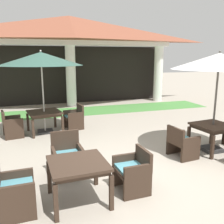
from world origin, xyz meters
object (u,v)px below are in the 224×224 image
Objects in this scene: patio_table_near_foreground at (44,114)px; patio_chair_mid_right_east at (133,171)px; patio_table_mid_left at (213,128)px; patio_umbrella_near_foreground at (41,59)px; patio_chair_mid_right_north at (67,157)px; patio_umbrella_mid_left at (219,62)px; patio_chair_mid_left_west at (182,143)px; patio_chair_near_foreground_east at (74,118)px; patio_table_mid_right at (78,167)px; patio_chair_mid_right_west at (13,190)px; patio_chair_near_foreground_west at (12,125)px.

patio_chair_mid_right_east is (1.35, -4.33, -0.24)m from patio_table_near_foreground.
patio_table_near_foreground is at bearing 143.23° from patio_table_mid_left.
patio_umbrella_near_foreground is (0.00, -0.00, 1.77)m from patio_table_near_foreground.
patio_table_near_foreground is at bearing 116.57° from patio_umbrella_near_foreground.
patio_chair_mid_right_east is 1.48m from patio_chair_mid_right_north.
patio_chair_mid_left_west is (-1.01, -0.12, -1.96)m from patio_umbrella_mid_left.
patio_chair_mid_right_east reaches higher than patio_table_mid_left.
patio_chair_near_foreground_east is at bearing -154.72° from patio_chair_mid_left_west.
patio_table_mid_right is 1.11× the size of patio_chair_mid_right_west.
patio_chair_mid_right_west is at bearing -99.49° from patio_umbrella_near_foreground.
patio_table_mid_left reaches higher than patio_table_near_foreground.
patio_chair_mid_left_west is at bearing -60.14° from patio_chair_mid_right_east.
patio_table_mid_right is (-3.83, -1.27, 0.00)m from patio_table_mid_left.
patio_chair_mid_right_north is (-3.87, -0.22, -0.22)m from patio_table_mid_left.
patio_chair_near_foreground_east is at bearing 81.18° from patio_table_mid_right.
patio_chair_near_foreground_east is at bearing 90.00° from patio_chair_near_foreground_west.
patio_chair_near_foreground_west is 1.05× the size of patio_chair_mid_right_east.
patio_umbrella_near_foreground reaches higher than patio_chair_mid_right_east.
patio_chair_mid_right_north is at bearing -85.31° from patio_table_near_foreground.
patio_chair_mid_right_north is at bearing 92.15° from patio_table_mid_right.
patio_chair_mid_right_north is (0.27, -3.32, -1.98)m from patio_umbrella_near_foreground.
patio_chair_mid_right_north is (0.27, -3.32, -0.21)m from patio_table_near_foreground.
patio_chair_near_foreground_west is 0.91× the size of patio_chair_mid_right_north.
patio_chair_mid_right_north is (-0.04, 1.05, -0.22)m from patio_table_mid_right.
patio_chair_near_foreground_west is 1.00× the size of patio_chair_near_foreground_east.
patio_table_near_foreground is 1.28× the size of patio_chair_mid_right_west.
patio_table_near_foreground is at bearing -142.45° from patio_chair_mid_left_west.
patio_chair_mid_right_west reaches higher than patio_chair_near_foreground_west.
patio_chair_mid_right_west reaches higher than patio_table_mid_left.
patio_chair_mid_right_east reaches higher than patio_chair_mid_left_west.
patio_chair_near_foreground_east reaches higher than patio_chair_mid_left_west.
patio_chair_mid_right_north is (1.29, -3.15, 0.02)m from patio_chair_near_foreground_west.
patio_table_near_foreground is 1.25× the size of patio_chair_mid_right_north.
patio_chair_mid_right_east reaches higher than patio_table_mid_right.
patio_umbrella_mid_left is (5.16, -2.92, 1.94)m from patio_chair_near_foreground_west.
patio_chair_mid_right_north is (-1.08, 1.01, 0.03)m from patio_chair_mid_right_east.
patio_umbrella_near_foreground reaches higher than patio_chair_mid_right_north.
patio_table_mid_left is 1.02× the size of patio_table_mid_right.
patio_umbrella_mid_left is 2.90× the size of patio_chair_mid_right_west.
patio_umbrella_mid_left is at bearing -145.96° from patio_chair_near_foreground_east.
patio_chair_near_foreground_east is 1.06× the size of patio_chair_mid_left_west.
patio_table_mid_left is 1.13× the size of patio_chair_mid_right_west.
patio_umbrella_mid_left is 3.30× the size of patio_chair_mid_left_west.
patio_chair_mid_right_west is (-2.09, -0.08, 0.01)m from patio_chair_mid_right_east.
patio_umbrella_near_foreground is 4.92m from patio_chair_mid_left_west.
patio_chair_mid_right_west is (-1.75, -4.58, 0.02)m from patio_chair_near_foreground_east.
patio_umbrella_mid_left reaches higher than patio_chair_mid_left_west.
patio_chair_mid_right_west is 1.48m from patio_chair_mid_right_north.
patio_table_near_foreground is 4.54m from patio_chair_mid_right_east.
patio_chair_near_foreground_west is (-1.02, -0.17, -2.00)m from patio_umbrella_near_foreground.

